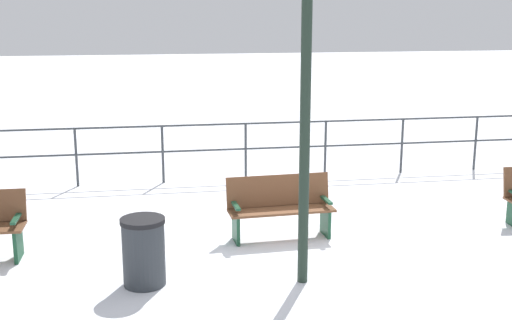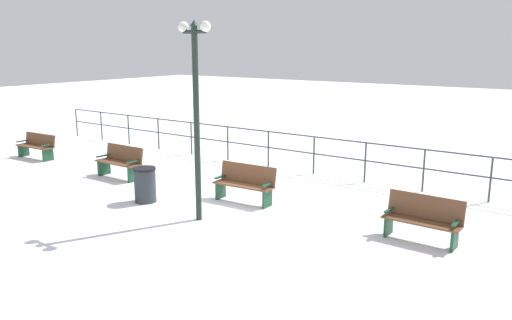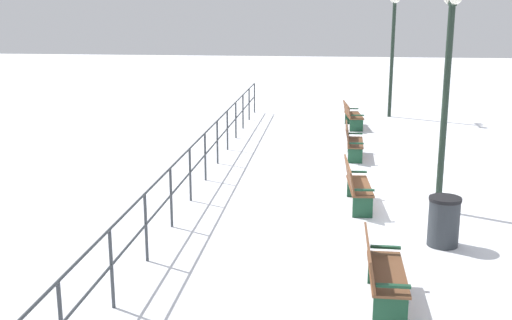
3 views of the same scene
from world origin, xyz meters
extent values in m
plane|color=white|center=(0.00, 0.00, 0.00)|extent=(80.00, 80.00, 0.00)
cube|color=brown|center=(0.07, -4.43, 0.47)|extent=(0.51, 1.55, 0.04)
cube|color=brown|center=(-0.18, -4.43, 0.71)|extent=(0.13, 1.55, 0.45)
cube|color=#19472D|center=(0.06, -5.11, 0.23)|extent=(0.45, 0.05, 0.47)
cube|color=#19472D|center=(0.08, -3.76, 0.23)|extent=(0.45, 0.05, 0.47)
cube|color=#19472D|center=(0.08, -5.11, 0.59)|extent=(0.45, 0.07, 0.04)
cube|color=#19472D|center=(0.10, -3.76, 0.59)|extent=(0.45, 0.07, 0.04)
cube|color=brown|center=(-0.12, 0.00, 0.45)|extent=(0.52, 1.61, 0.04)
cube|color=brown|center=(-0.34, -0.01, 0.70)|extent=(0.20, 1.60, 0.47)
cube|color=#19472D|center=(-0.08, -0.70, 0.22)|extent=(0.40, 0.07, 0.45)
cube|color=#19472D|center=(-0.16, 0.70, 0.22)|extent=(0.40, 0.07, 0.45)
cube|color=#19472D|center=(-0.06, -0.69, 0.57)|extent=(0.40, 0.09, 0.04)
cube|color=#19472D|center=(-0.14, 0.70, 0.57)|extent=(0.40, 0.09, 0.04)
cube|color=brown|center=(-0.05, 4.43, 0.42)|extent=(0.46, 1.54, 0.04)
cube|color=brown|center=(-0.27, 4.44, 0.68)|extent=(0.15, 1.53, 0.48)
cube|color=#19472D|center=(-0.07, 3.77, 0.21)|extent=(0.38, 0.06, 0.42)
cube|color=#19472D|center=(-0.04, 5.10, 0.21)|extent=(0.38, 0.06, 0.42)
cube|color=#19472D|center=(-0.05, 3.77, 0.54)|extent=(0.38, 0.08, 0.04)
cube|color=#19472D|center=(-0.02, 5.10, 0.54)|extent=(0.38, 0.08, 0.04)
cube|color=brown|center=(0.07, 8.87, 0.43)|extent=(0.64, 1.61, 0.04)
cube|color=brown|center=(-0.18, 8.85, 0.64)|extent=(0.25, 1.58, 0.40)
cube|color=#19472D|center=(0.13, 8.19, 0.21)|extent=(0.44, 0.09, 0.43)
cube|color=#19472D|center=(0.00, 9.55, 0.21)|extent=(0.44, 0.09, 0.43)
cube|color=#19472D|center=(0.15, 8.19, 0.55)|extent=(0.44, 0.11, 0.04)
cube|color=#19472D|center=(0.02, 9.56, 0.55)|extent=(0.44, 0.11, 0.04)
cylinder|color=#1E2D23|center=(1.47, -0.05, 2.11)|extent=(0.13, 0.13, 4.22)
cylinder|color=#1E2D23|center=(1.47, -0.05, 4.10)|extent=(0.08, 0.61, 0.08)
cylinder|color=#1E2D23|center=(1.47, 11.25, 2.15)|extent=(0.13, 0.13, 4.29)
cylinder|color=#1E2D23|center=(1.47, 11.25, 4.17)|extent=(0.08, 0.73, 0.08)
cylinder|color=#383D42|center=(-3.69, -4.97, 0.57)|extent=(0.05, 0.05, 1.14)
cylinder|color=#383D42|center=(-3.69, -3.32, 0.57)|extent=(0.05, 0.05, 1.14)
cylinder|color=#383D42|center=(-3.69, -1.66, 0.57)|extent=(0.05, 0.05, 1.14)
cylinder|color=#383D42|center=(-3.69, 0.00, 0.57)|extent=(0.05, 0.05, 1.14)
cylinder|color=#383D42|center=(-3.69, 1.66, 0.57)|extent=(0.05, 0.05, 1.14)
cylinder|color=#383D42|center=(-3.69, 3.32, 0.57)|extent=(0.05, 0.05, 1.14)
cylinder|color=#383D42|center=(-3.69, 4.97, 0.57)|extent=(0.05, 0.05, 1.14)
cylinder|color=#383D42|center=(-3.69, 6.63, 0.57)|extent=(0.05, 0.05, 1.14)
cylinder|color=#383D42|center=(-3.69, 8.29, 0.57)|extent=(0.05, 0.05, 1.14)
cylinder|color=#383D42|center=(-3.69, 9.95, 0.57)|extent=(0.05, 0.05, 1.14)
cylinder|color=#383D42|center=(-3.69, 11.61, 0.57)|extent=(0.05, 0.05, 1.14)
cylinder|color=#383D42|center=(-3.69, 0.00, 1.14)|extent=(0.04, 23.22, 0.04)
cylinder|color=#383D42|center=(-3.69, 0.00, 0.63)|extent=(0.04, 23.22, 0.04)
cylinder|color=#2D3338|center=(1.23, -2.04, 0.41)|extent=(0.53, 0.53, 0.81)
cylinder|color=black|center=(1.23, -2.04, 0.84)|extent=(0.56, 0.56, 0.06)
camera|label=1|loc=(9.07, -1.93, 3.42)|focal=46.03mm
camera|label=2|loc=(9.68, 7.34, 3.84)|focal=36.05mm
camera|label=3|loc=(-0.80, -12.72, 4.07)|focal=44.40mm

